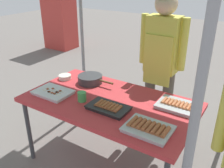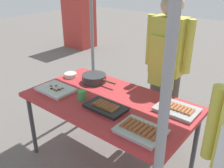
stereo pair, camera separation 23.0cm
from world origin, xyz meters
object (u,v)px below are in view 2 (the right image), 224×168
Objects in this scene: cooking_wok at (94,78)px; vendor_woman at (167,60)px; condiment_bowl at (71,75)px; tray_grilled_sausages at (106,107)px; tray_spring_rolls at (177,109)px; drink_cup_near_edge at (82,95)px; tray_pork_links at (141,130)px; tray_meat_skewers at (56,90)px; neighbor_stall_right at (78,9)px; stall_table at (109,105)px.

cooking_wok is 0.80m from vendor_woman.
condiment_bowl is 0.08× the size of vendor_woman.
tray_grilled_sausages is 0.62m from tray_spring_rolls.
vendor_woman reaches higher than drink_cup_near_edge.
tray_spring_rolls is at bearing 24.49° from drink_cup_near_edge.
tray_pork_links reaches higher than tray_grilled_sausages.
condiment_bowl is (-0.78, 0.30, 0.00)m from tray_grilled_sausages.
drink_cup_near_edge reaches higher than condiment_bowl.
tray_grilled_sausages is 0.63m from tray_meat_skewers.
neighbor_stall_right is at bearing 136.25° from drink_cup_near_edge.
tray_meat_skewers is 1.20m from vendor_woman.
neighbor_stall_right reaches higher than tray_pork_links.
cooking_wok is (-0.91, 0.47, 0.02)m from tray_pork_links.
stall_table is 0.27m from drink_cup_near_edge.
drink_cup_near_edge is at bearing -43.75° from neighbor_stall_right.
tray_spring_rolls is at bearing 19.75° from tray_meat_skewers.
vendor_woman reaches higher than tray_grilled_sausages.
stall_table is 0.58m from tray_meat_skewers.
tray_pork_links is 2.56× the size of condiment_bowl.
tray_pork_links is at bearing -3.04° from tray_meat_skewers.
neighbor_stall_right reaches higher than drink_cup_near_edge.
drink_cup_near_edge is 4.43m from neighbor_stall_right.
cooking_wok is at bearing 142.21° from tray_grilled_sausages.
vendor_woman reaches higher than stall_table.
tray_spring_rolls is 3.91× the size of drink_cup_near_edge.
tray_spring_rolls is at bearing 81.21° from tray_pork_links.
drink_cup_near_edge is at bearing 64.62° from vendor_woman.
tray_grilled_sausages is 4.64m from neighbor_stall_right.
tray_pork_links is at bearing -18.27° from condiment_bowl.
stall_table is 0.63m from tray_spring_rolls.
condiment_bowl is at bearing 167.41° from stall_table.
tray_grilled_sausages is 2.63× the size of condiment_bowl.
neighbor_stall_right reaches higher than tray_grilled_sausages.
tray_spring_rolls is 4.82m from neighbor_stall_right.
neighbor_stall_right is (-3.49, 3.06, 0.20)m from tray_grilled_sausages.
tray_spring_rolls is (1.13, 0.40, 0.00)m from tray_meat_skewers.
stall_table is at bearing -40.58° from neighbor_stall_right.
tray_spring_rolls is 0.98m from cooking_wok.
drink_cup_near_edge is at bearing 7.34° from tray_meat_skewers.
stall_table is 11.42× the size of condiment_bowl.
tray_grilled_sausages is at bearing -37.79° from cooking_wok.
vendor_woman reaches higher than condiment_bowl.
vendor_woman is 4.22m from neighbor_stall_right.
stall_table is at bearing 19.26° from tray_meat_skewers.
stall_table is at bearing -29.90° from cooking_wok.
tray_meat_skewers is 0.44m from cooking_wok.
vendor_woman is 0.87× the size of neighbor_stall_right.
stall_table is 17.47× the size of drink_cup_near_edge.
tray_grilled_sausages is 4.02× the size of drink_cup_near_edge.
condiment_bowl is at bearing -177.29° from tray_spring_rolls.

